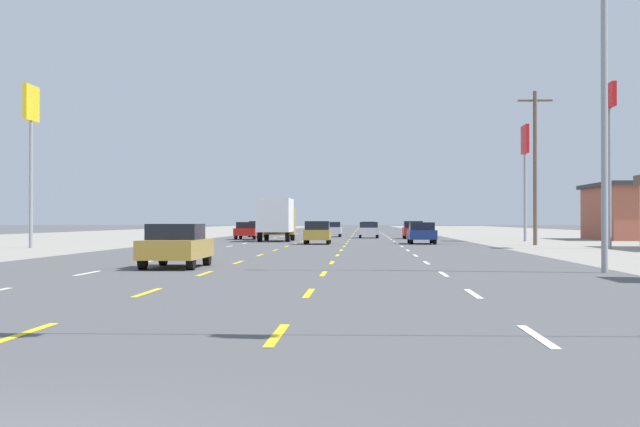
{
  "coord_description": "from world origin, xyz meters",
  "views": [
    {
      "loc": [
        2.92,
        -5.96,
        1.56
      ],
      "look_at": [
        0.12,
        55.53,
        2.03
      ],
      "focal_mm": 53.71,
      "sensor_mm": 36.0,
      "label": 1
    }
  ],
  "objects_px": {
    "sedan_inner_right_farthest": "(369,230)",
    "hatchback_center_turn_near": "(318,232)",
    "sedan_center_turn_distant_b": "(332,229)",
    "pole_sign_left_row_1": "(31,123)",
    "hatchback_far_left_distant_a": "(259,229)",
    "sedan_far_right_mid": "(422,233)",
    "sedan_inner_left_nearest": "(176,245)",
    "hatchback_far_right_farther": "(413,230)",
    "box_truck_inner_left_midfar": "(276,217)",
    "pole_sign_right_row_2": "(525,151)",
    "streetlight_right_row_0": "(590,77)",
    "sedan_far_left_far": "(247,230)",
    "pole_sign_right_row_1": "(609,123)",
    "sedan_inner_right_distant_c": "(369,227)"
  },
  "relations": [
    {
      "from": "sedan_inner_right_farthest",
      "to": "hatchback_center_turn_near",
      "type": "bearing_deg",
      "value": -98.61
    },
    {
      "from": "sedan_center_turn_distant_b",
      "to": "pole_sign_left_row_1",
      "type": "relative_size",
      "value": 0.48
    },
    {
      "from": "sedan_inner_right_farthest",
      "to": "hatchback_far_left_distant_a",
      "type": "bearing_deg",
      "value": 155.24
    },
    {
      "from": "sedan_far_right_mid",
      "to": "sedan_inner_right_farthest",
      "type": "xyz_separation_m",
      "value": [
        -3.47,
        22.21,
        0.0
      ]
    },
    {
      "from": "sedan_inner_left_nearest",
      "to": "hatchback_far_right_farther",
      "type": "height_order",
      "value": "hatchback_far_right_farther"
    },
    {
      "from": "box_truck_inner_left_midfar",
      "to": "pole_sign_right_row_2",
      "type": "height_order",
      "value": "pole_sign_right_row_2"
    },
    {
      "from": "pole_sign_right_row_2",
      "to": "streetlight_right_row_0",
      "type": "bearing_deg",
      "value": -97.04
    },
    {
      "from": "hatchback_far_right_farther",
      "to": "pole_sign_left_row_1",
      "type": "bearing_deg",
      "value": -128.15
    },
    {
      "from": "sedan_inner_left_nearest",
      "to": "sedan_inner_right_farthest",
      "type": "height_order",
      "value": "same"
    },
    {
      "from": "box_truck_inner_left_midfar",
      "to": "pole_sign_right_row_2",
      "type": "bearing_deg",
      "value": 2.19
    },
    {
      "from": "sedan_center_turn_distant_b",
      "to": "hatchback_far_right_farther",
      "type": "bearing_deg",
      "value": -51.37
    },
    {
      "from": "sedan_inner_left_nearest",
      "to": "sedan_far_left_far",
      "type": "bearing_deg",
      "value": 94.21
    },
    {
      "from": "hatchback_far_left_distant_a",
      "to": "streetlight_right_row_0",
      "type": "xyz_separation_m",
      "value": [
        16.95,
        -63.04,
        5.1
      ]
    },
    {
      "from": "hatchback_far_left_distant_a",
      "to": "sedan_center_turn_distant_b",
      "type": "height_order",
      "value": "hatchback_far_left_distant_a"
    },
    {
      "from": "hatchback_far_left_distant_a",
      "to": "pole_sign_right_row_1",
      "type": "height_order",
      "value": "pole_sign_right_row_1"
    },
    {
      "from": "hatchback_center_turn_near",
      "to": "streetlight_right_row_0",
      "type": "xyz_separation_m",
      "value": [
        9.88,
        -34.77,
        5.1
      ]
    },
    {
      "from": "sedan_far_left_far",
      "to": "pole_sign_right_row_2",
      "type": "bearing_deg",
      "value": -18.1
    },
    {
      "from": "box_truck_inner_left_midfar",
      "to": "pole_sign_right_row_1",
      "type": "distance_m",
      "value": 27.84
    },
    {
      "from": "sedan_inner_left_nearest",
      "to": "pole_sign_left_row_1",
      "type": "height_order",
      "value": "pole_sign_left_row_1"
    },
    {
      "from": "pole_sign_right_row_2",
      "to": "hatchback_far_right_farther",
      "type": "bearing_deg",
      "value": 126.95
    },
    {
      "from": "sedan_inner_right_distant_c",
      "to": "hatchback_far_right_farther",
      "type": "bearing_deg",
      "value": -85.58
    },
    {
      "from": "sedan_far_left_far",
      "to": "pole_sign_right_row_1",
      "type": "distance_m",
      "value": 35.78
    },
    {
      "from": "pole_sign_right_row_1",
      "to": "streetlight_right_row_0",
      "type": "relative_size",
      "value": 0.91
    },
    {
      "from": "sedan_far_left_far",
      "to": "pole_sign_left_row_1",
      "type": "relative_size",
      "value": 0.48
    },
    {
      "from": "hatchback_far_right_farther",
      "to": "sedan_center_turn_distant_b",
      "type": "xyz_separation_m",
      "value": [
        -7.38,
        9.24,
        -0.03
      ]
    },
    {
      "from": "hatchback_far_right_farther",
      "to": "sedan_far_right_mid",
      "type": "bearing_deg",
      "value": -91.17
    },
    {
      "from": "pole_sign_right_row_1",
      "to": "pole_sign_right_row_2",
      "type": "bearing_deg",
      "value": 94.58
    },
    {
      "from": "sedan_far_left_far",
      "to": "hatchback_far_left_distant_a",
      "type": "height_order",
      "value": "hatchback_far_left_distant_a"
    },
    {
      "from": "sedan_inner_left_nearest",
      "to": "streetlight_right_row_0",
      "type": "height_order",
      "value": "streetlight_right_row_0"
    },
    {
      "from": "sedan_inner_right_farthest",
      "to": "hatchback_far_left_distant_a",
      "type": "distance_m",
      "value": 11.68
    },
    {
      "from": "hatchback_far_left_distant_a",
      "to": "box_truck_inner_left_midfar",
      "type": "bearing_deg",
      "value": -79.84
    },
    {
      "from": "pole_sign_right_row_2",
      "to": "hatchback_center_turn_near",
      "type": "bearing_deg",
      "value": -148.53
    },
    {
      "from": "sedan_inner_left_nearest",
      "to": "hatchback_center_turn_near",
      "type": "bearing_deg",
      "value": 84.43
    },
    {
      "from": "box_truck_inner_left_midfar",
      "to": "streetlight_right_row_0",
      "type": "bearing_deg",
      "value": -72.82
    },
    {
      "from": "hatchback_center_turn_near",
      "to": "hatchback_far_right_farther",
      "type": "distance_m",
      "value": 21.27
    },
    {
      "from": "hatchback_far_left_distant_a",
      "to": "pole_sign_right_row_1",
      "type": "relative_size",
      "value": 0.42
    },
    {
      "from": "sedan_center_turn_distant_b",
      "to": "hatchback_far_left_distant_a",
      "type": "bearing_deg",
      "value": -172.65
    },
    {
      "from": "hatchback_center_turn_near",
      "to": "sedan_inner_right_farthest",
      "type": "relative_size",
      "value": 0.87
    },
    {
      "from": "box_truck_inner_left_midfar",
      "to": "sedan_center_turn_distant_b",
      "type": "distance_m",
      "value": 20.85
    },
    {
      "from": "pole_sign_right_row_1",
      "to": "pole_sign_right_row_2",
      "type": "relative_size",
      "value": 1.05
    },
    {
      "from": "hatchback_far_left_distant_a",
      "to": "streetlight_right_row_0",
      "type": "height_order",
      "value": "streetlight_right_row_0"
    },
    {
      "from": "sedan_center_turn_distant_b",
      "to": "pole_sign_right_row_2",
      "type": "bearing_deg",
      "value": -52.26
    },
    {
      "from": "box_truck_inner_left_midfar",
      "to": "sedan_center_turn_distant_b",
      "type": "height_order",
      "value": "box_truck_inner_left_midfar"
    },
    {
      "from": "sedan_inner_left_nearest",
      "to": "box_truck_inner_left_midfar",
      "type": "bearing_deg",
      "value": 90.57
    },
    {
      "from": "box_truck_inner_left_midfar",
      "to": "sedan_inner_right_farthest",
      "type": "bearing_deg",
      "value": 64.27
    },
    {
      "from": "hatchback_center_turn_near",
      "to": "sedan_center_turn_distant_b",
      "type": "distance_m",
      "value": 29.18
    },
    {
      "from": "sedan_far_right_mid",
      "to": "pole_sign_left_row_1",
      "type": "bearing_deg",
      "value": -154.45
    },
    {
      "from": "sedan_center_turn_distant_b",
      "to": "sedan_inner_right_distant_c",
      "type": "bearing_deg",
      "value": 84.3
    },
    {
      "from": "sedan_center_turn_distant_b",
      "to": "hatchback_center_turn_near",
      "type": "bearing_deg",
      "value": -90.01
    },
    {
      "from": "sedan_far_right_mid",
      "to": "box_truck_inner_left_midfar",
      "type": "xyz_separation_m",
      "value": [
        -10.56,
        7.49,
        1.08
      ]
    }
  ]
}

